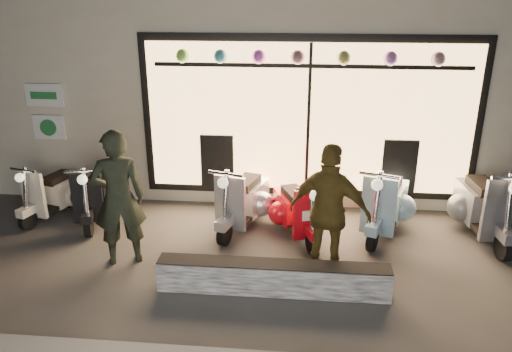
{
  "coord_description": "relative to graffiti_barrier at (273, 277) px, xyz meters",
  "views": [
    {
      "loc": [
        0.69,
        -5.92,
        3.53
      ],
      "look_at": [
        0.08,
        0.6,
        1.05
      ],
      "focal_mm": 35.0,
      "sensor_mm": 36.0,
      "label": 1
    }
  ],
  "objects": [
    {
      "name": "ground",
      "position": [
        -0.41,
        0.65,
        -0.2
      ],
      "size": [
        40.0,
        40.0,
        0.0
      ],
      "primitive_type": "plane",
      "color": "#383533",
      "rests_on": "ground"
    },
    {
      "name": "shop_building",
      "position": [
        -0.4,
        5.63,
        1.9
      ],
      "size": [
        10.2,
        6.23,
        4.2
      ],
      "color": "beige",
      "rests_on": "ground"
    },
    {
      "name": "graffiti_barrier",
      "position": [
        0.0,
        0.0,
        0.0
      ],
      "size": [
        2.84,
        0.28,
        0.4
      ],
      "primitive_type": "cube",
      "color": "black",
      "rests_on": "ground"
    },
    {
      "name": "scooter_silver",
      "position": [
        -0.56,
        1.87,
        0.22
      ],
      "size": [
        0.75,
        1.48,
        1.05
      ],
      "rotation": [
        0.0,
        0.0,
        -0.29
      ],
      "color": "black",
      "rests_on": "ground"
    },
    {
      "name": "scooter_red",
      "position": [
        0.23,
        1.65,
        0.18
      ],
      "size": [
        0.76,
        1.32,
        0.96
      ],
      "rotation": [
        0.0,
        0.0,
        0.38
      ],
      "color": "black",
      "rests_on": "ground"
    },
    {
      "name": "scooter_black",
      "position": [
        -3.05,
        1.91,
        0.2
      ],
      "size": [
        0.69,
        1.4,
        1.0
      ],
      "rotation": [
        0.0,
        0.0,
        0.27
      ],
      "color": "black",
      "rests_on": "ground"
    },
    {
      "name": "scooter_cream",
      "position": [
        -3.71,
        2.0,
        0.17
      ],
      "size": [
        0.65,
        1.31,
        0.93
      ],
      "rotation": [
        0.0,
        0.0,
        -0.27
      ],
      "color": "black",
      "rests_on": "ground"
    },
    {
      "name": "scooter_blue",
      "position": [
        1.63,
        1.91,
        0.24
      ],
      "size": [
        0.85,
        1.52,
        1.1
      ],
      "rotation": [
        0.0,
        0.0,
        -0.36
      ],
      "color": "black",
      "rests_on": "ground"
    },
    {
      "name": "scooter_grey",
      "position": [
        3.05,
        1.91,
        0.26
      ],
      "size": [
        0.58,
        1.61,
        1.15
      ],
      "rotation": [
        0.0,
        0.0,
        0.08
      ],
      "color": "black",
      "rests_on": "ground"
    },
    {
      "name": "man",
      "position": [
        -2.08,
        0.55,
        0.74
      ],
      "size": [
        0.8,
        0.66,
        1.87
      ],
      "primitive_type": "imported",
      "rotation": [
        0.0,
        0.0,
        3.5
      ],
      "color": "black",
      "rests_on": "ground"
    },
    {
      "name": "woman",
      "position": [
        0.68,
        0.47,
        0.69
      ],
      "size": [
        1.13,
        0.74,
        1.78
      ],
      "primitive_type": "imported",
      "rotation": [
        0.0,
        0.0,
        2.82
      ],
      "color": "brown",
      "rests_on": "ground"
    }
  ]
}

